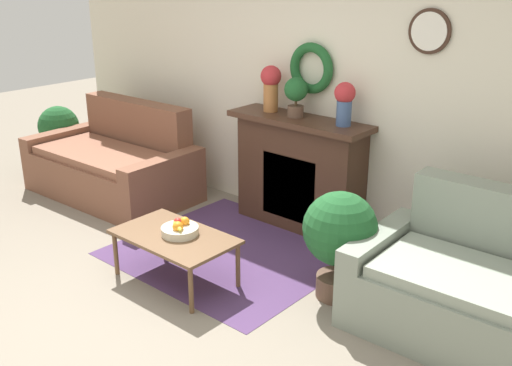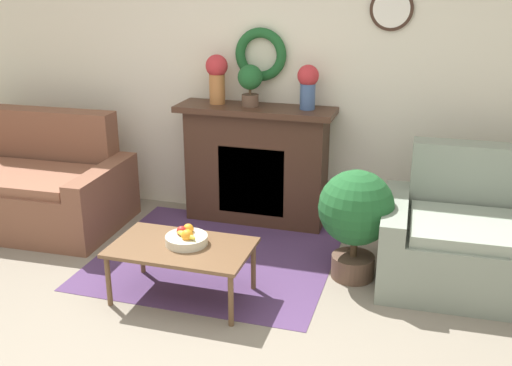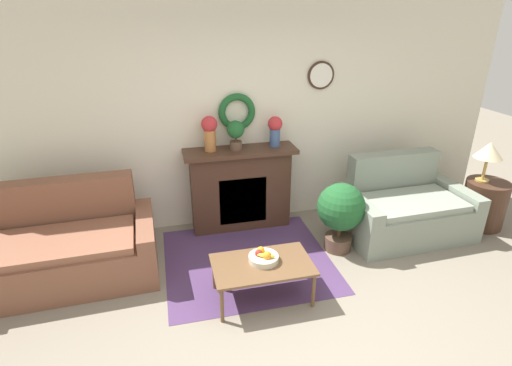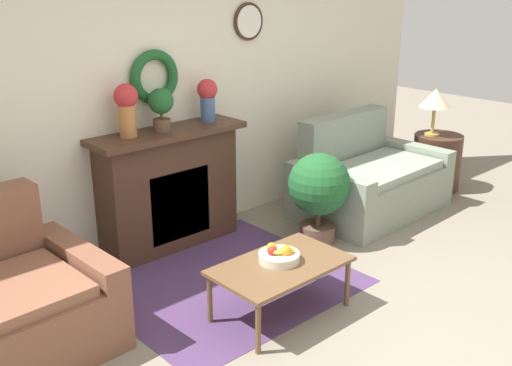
# 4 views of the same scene
# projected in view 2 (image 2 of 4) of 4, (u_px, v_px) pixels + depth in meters

# --- Properties ---
(ground_plane) EXTENTS (16.00, 16.00, 0.00)m
(ground_plane) POSITION_uv_depth(u_px,v_px,m) (160.00, 364.00, 3.40)
(ground_plane) COLOR gray
(floor_rug) EXTENTS (1.80, 1.66, 0.01)m
(floor_rug) POSITION_uv_depth(u_px,v_px,m) (216.00, 256.00, 4.69)
(floor_rug) COLOR #4C335B
(floor_rug) RESTS_ON ground_plane
(wall_back) EXTENTS (6.80, 0.15, 2.70)m
(wall_back) POSITION_uv_depth(u_px,v_px,m) (272.00, 66.00, 5.10)
(wall_back) COLOR beige
(wall_back) RESTS_ON ground_plane
(fireplace) EXTENTS (1.35, 0.41, 1.04)m
(fireplace) POSITION_uv_depth(u_px,v_px,m) (256.00, 164.00, 5.22)
(fireplace) COLOR #42281C
(fireplace) RESTS_ON ground_plane
(couch_left) EXTENTS (1.82, 1.06, 0.95)m
(couch_left) POSITION_uv_depth(u_px,v_px,m) (24.00, 187.00, 5.27)
(couch_left) COLOR brown
(couch_left) RESTS_ON ground_plane
(loveseat_right) EXTENTS (1.54, 0.99, 0.94)m
(loveseat_right) POSITION_uv_depth(u_px,v_px,m) (492.00, 242.00, 4.19)
(loveseat_right) COLOR gray
(loveseat_right) RESTS_ON ground_plane
(coffee_table) EXTENTS (0.94, 0.56, 0.38)m
(coffee_table) POSITION_uv_depth(u_px,v_px,m) (182.00, 251.00, 4.00)
(coffee_table) COLOR brown
(coffee_table) RESTS_ON ground_plane
(fruit_bowl) EXTENTS (0.28, 0.28, 0.12)m
(fruit_bowl) POSITION_uv_depth(u_px,v_px,m) (186.00, 238.00, 4.00)
(fruit_bowl) COLOR beige
(fruit_bowl) RESTS_ON coffee_table
(vase_on_mantel_left) EXTENTS (0.19, 0.19, 0.42)m
(vase_on_mantel_left) POSITION_uv_depth(u_px,v_px,m) (217.00, 75.00, 5.06)
(vase_on_mantel_left) COLOR #AD6B38
(vase_on_mantel_left) RESTS_ON fireplace
(vase_on_mantel_right) EXTENTS (0.18, 0.18, 0.36)m
(vase_on_mantel_right) POSITION_uv_depth(u_px,v_px,m) (308.00, 84.00, 4.86)
(vase_on_mantel_right) COLOR #3D5684
(vase_on_mantel_right) RESTS_ON fireplace
(potted_plant_on_mantel) EXTENTS (0.21, 0.21, 0.35)m
(potted_plant_on_mantel) POSITION_uv_depth(u_px,v_px,m) (250.00, 81.00, 4.97)
(potted_plant_on_mantel) COLOR brown
(potted_plant_on_mantel) RESTS_ON fireplace
(potted_plant_floor_by_loveseat) EXTENTS (0.54, 0.54, 0.81)m
(potted_plant_floor_by_loveseat) POSITION_uv_depth(u_px,v_px,m) (356.00, 213.00, 4.22)
(potted_plant_floor_by_loveseat) COLOR brown
(potted_plant_floor_by_loveseat) RESTS_ON ground_plane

